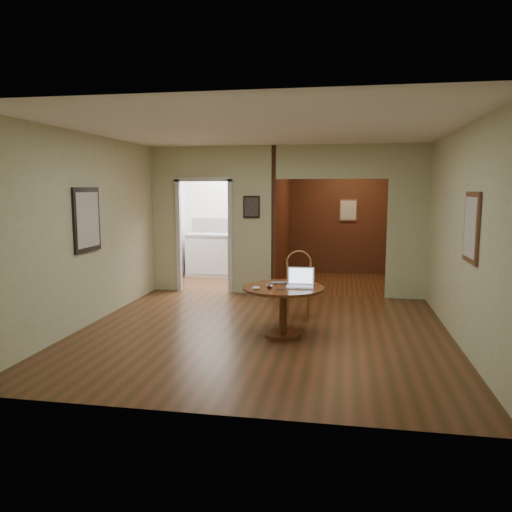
% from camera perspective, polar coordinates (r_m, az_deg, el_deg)
% --- Properties ---
extents(floor, '(5.00, 5.00, 0.00)m').
position_cam_1_polar(floor, '(6.81, 0.66, -8.76)').
color(floor, '#412A12').
rests_on(floor, ground).
extents(room_shell, '(5.20, 7.50, 5.00)m').
position_cam_1_polar(room_shell, '(9.69, 0.92, 3.90)').
color(room_shell, white).
rests_on(room_shell, ground).
extents(dining_table, '(1.06, 1.06, 0.67)m').
position_cam_1_polar(dining_table, '(6.56, 3.14, -4.99)').
color(dining_table, brown).
rests_on(dining_table, ground).
extents(chair, '(0.43, 0.43, 1.01)m').
position_cam_1_polar(chair, '(7.49, 4.85, -2.85)').
color(chair, olive).
rests_on(chair, ground).
extents(open_laptop, '(0.36, 0.32, 0.24)m').
position_cam_1_polar(open_laptop, '(6.52, 5.09, -2.95)').
color(open_laptop, white).
rests_on(open_laptop, dining_table).
extents(closed_laptop, '(0.33, 0.25, 0.02)m').
position_cam_1_polar(closed_laptop, '(6.68, 2.84, -3.14)').
color(closed_laptop, silver).
rests_on(closed_laptop, dining_table).
extents(mouse, '(0.12, 0.09, 0.05)m').
position_cam_1_polar(mouse, '(6.30, 0.01, -3.68)').
color(mouse, white).
rests_on(mouse, dining_table).
extents(wine_glass, '(0.08, 0.08, 0.09)m').
position_cam_1_polar(wine_glass, '(6.37, 1.56, -3.37)').
color(wine_glass, white).
rests_on(wine_glass, dining_table).
extents(pen, '(0.11, 0.08, 0.01)m').
position_cam_1_polar(pen, '(6.32, 2.85, -3.84)').
color(pen, '#0D0C57').
rests_on(pen, dining_table).
extents(kitchen_cabinet, '(2.06, 0.60, 0.94)m').
position_cam_1_polar(kitchen_cabinet, '(11.01, -2.71, 0.10)').
color(kitchen_cabinet, silver).
rests_on(kitchen_cabinet, ground).
extents(grocery_bag, '(0.42, 0.39, 0.34)m').
position_cam_1_polar(grocery_bag, '(10.85, -0.24, 3.39)').
color(grocery_bag, '#C9AC93').
rests_on(grocery_bag, kitchen_cabinet).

